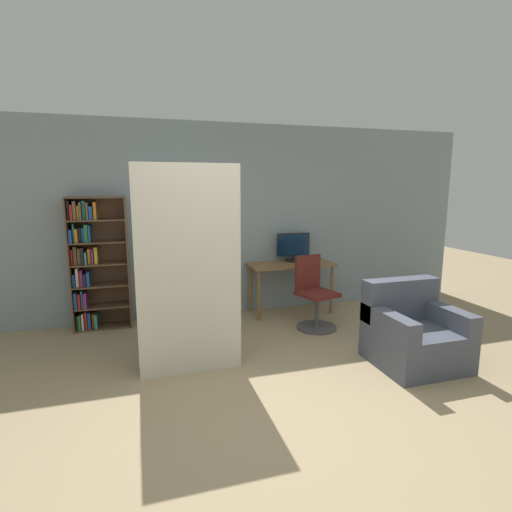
{
  "coord_description": "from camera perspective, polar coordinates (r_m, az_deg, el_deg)",
  "views": [
    {
      "loc": [
        -1.07,
        -2.74,
        1.84
      ],
      "look_at": [
        0.23,
        1.54,
        1.05
      ],
      "focal_mm": 28.0,
      "sensor_mm": 36.0,
      "label": 1
    }
  ],
  "objects": [
    {
      "name": "armchair",
      "position": [
        4.55,
        21.49,
        -10.24
      ],
      "size": [
        0.85,
        0.8,
        0.85
      ],
      "color": "#474C5B",
      "rests_on": "ground"
    },
    {
      "name": "mattress_near",
      "position": [
        3.94,
        -9.56,
        -2.09
      ],
      "size": [
        1.0,
        0.22,
        2.05
      ],
      "color": "beige",
      "rests_on": "ground"
    },
    {
      "name": "wall_back",
      "position": [
        5.7,
        -6.02,
        5.02
      ],
      "size": [
        8.0,
        0.06,
        2.7
      ],
      "color": "gray",
      "rests_on": "ground"
    },
    {
      "name": "desk",
      "position": [
        5.81,
        5.01,
        -2.1
      ],
      "size": [
        1.23,
        0.55,
        0.73
      ],
      "color": "brown",
      "rests_on": "ground"
    },
    {
      "name": "mattress_far",
      "position": [
        4.25,
        -10.12,
        -1.22
      ],
      "size": [
        1.0,
        0.22,
        2.05
      ],
      "color": "beige",
      "rests_on": "ground"
    },
    {
      "name": "ground_plane",
      "position": [
        3.47,
        4.09,
        -22.03
      ],
      "size": [
        16.0,
        16.0,
        0.0
      ],
      "primitive_type": "plane",
      "color": "#9E8966"
    },
    {
      "name": "office_chair",
      "position": [
        5.29,
        8.33,
        -6.08
      ],
      "size": [
        0.54,
        0.54,
        0.94
      ],
      "color": "#4C4C51",
      "rests_on": "ground"
    },
    {
      "name": "monitor",
      "position": [
        5.91,
        5.38,
        1.32
      ],
      "size": [
        0.51,
        0.24,
        0.42
      ],
      "color": "black",
      "rests_on": "desk"
    },
    {
      "name": "bookshelf",
      "position": [
        5.53,
        -22.25,
        -0.88
      ],
      "size": [
        0.71,
        0.31,
        1.71
      ],
      "color": "brown",
      "rests_on": "ground"
    }
  ]
}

